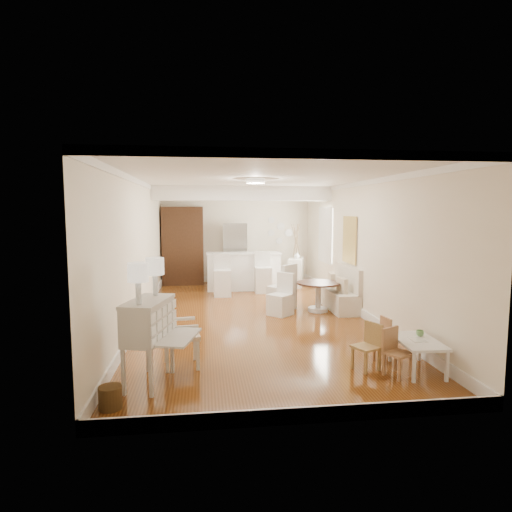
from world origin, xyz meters
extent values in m
plane|color=brown|center=(0.00, 0.00, 0.00)|extent=(9.00, 9.00, 0.00)
cube|color=white|center=(0.00, 0.00, 2.80)|extent=(4.50, 9.00, 0.04)
cube|color=white|center=(0.00, 4.50, 1.40)|extent=(4.50, 0.04, 2.80)
cube|color=white|center=(0.00, -4.50, 1.40)|extent=(4.50, 0.04, 2.80)
cube|color=white|center=(-2.25, 0.00, 1.40)|extent=(0.04, 9.00, 2.80)
cube|color=white|center=(2.25, 0.00, 1.40)|extent=(0.04, 9.00, 2.80)
cube|color=white|center=(0.00, 2.20, 2.62)|extent=(4.50, 0.45, 0.36)
cube|color=tan|center=(2.21, 0.50, 1.55)|extent=(0.04, 0.84, 1.04)
cube|color=white|center=(2.23, 2.40, 1.55)|extent=(0.04, 1.10, 1.40)
cylinder|color=#381E11|center=(-1.20, 4.48, 1.85)|extent=(0.30, 0.03, 0.30)
cylinder|color=white|center=(0.00, -0.50, 2.75)|extent=(0.36, 0.36, 0.08)
cube|color=beige|center=(-1.70, -3.23, 0.55)|extent=(1.05, 1.06, 1.09)
cube|color=silver|center=(-1.33, -2.66, 0.47)|extent=(0.60, 0.60, 0.93)
cylinder|color=#4E3518|center=(-2.05, -3.89, 0.13)|extent=(0.34, 0.34, 0.26)
cube|color=white|center=(1.90, -3.24, 0.22)|extent=(0.57, 0.90, 0.44)
cube|color=tan|center=(1.22, -3.11, 0.33)|extent=(0.42, 0.42, 0.66)
cube|color=#AE784F|center=(1.58, -2.66, 0.31)|extent=(0.33, 0.33, 0.62)
cube|color=#AD794E|center=(1.55, -3.39, 0.32)|extent=(0.42, 0.42, 0.65)
cube|color=silver|center=(1.99, 0.50, 0.49)|extent=(0.52, 1.60, 0.98)
cylinder|color=#3F1F14|center=(1.48, 0.31, 0.32)|extent=(1.13, 1.13, 0.65)
cube|color=white|center=(0.60, 0.10, 0.44)|extent=(0.60, 0.60, 0.88)
cube|color=silver|center=(0.72, 0.65, 0.51)|extent=(0.70, 0.70, 1.02)
cube|color=white|center=(0.10, 3.10, 0.52)|extent=(2.05, 0.65, 1.03)
cube|color=white|center=(-0.53, 2.23, 0.54)|extent=(0.43, 0.43, 1.08)
cube|color=white|center=(0.58, 2.58, 0.55)|extent=(0.44, 0.44, 1.09)
cube|color=#381E11|center=(-1.60, 4.18, 1.15)|extent=(1.20, 0.60, 2.30)
imported|color=silver|center=(0.30, 4.15, 0.90)|extent=(0.75, 0.65, 1.80)
cube|color=silver|center=(1.66, 3.42, 0.41)|extent=(0.63, 0.93, 0.82)
imported|color=#6EAB63|center=(2.02, -3.08, 0.48)|extent=(0.13, 0.13, 0.08)
imported|color=white|center=(1.69, 3.41, 0.90)|extent=(0.20, 0.20, 0.18)
camera|label=1|loc=(-1.00, -8.62, 2.21)|focal=30.00mm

